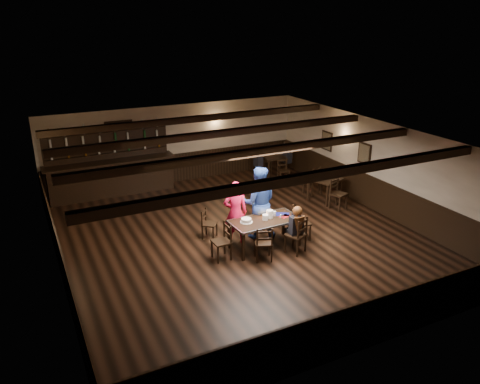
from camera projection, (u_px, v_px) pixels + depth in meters
name	position (u px, v px, depth m)	size (l,w,h in m)	color
ground	(239.00, 237.00, 12.45)	(10.00, 10.00, 0.00)	black
room_shell	(239.00, 174.00, 11.86)	(9.02, 10.02, 2.71)	beige
dining_table	(265.00, 222.00, 11.67)	(1.77, 0.93, 0.75)	black
chair_near_left	(264.00, 241.00, 11.05)	(0.52, 0.51, 0.88)	black
chair_near_right	(299.00, 233.00, 11.40)	(0.58, 0.57, 0.95)	black
chair_end_left	(224.00, 238.00, 11.18)	(0.41, 0.43, 0.90)	black
chair_end_right	(299.00, 220.00, 12.12)	(0.48, 0.49, 0.92)	black
chair_far_pushed	(207.00, 221.00, 12.25)	(0.51, 0.51, 0.79)	black
woman_pink	(235.00, 213.00, 11.83)	(0.61, 0.40, 1.68)	#FD154F
man_blue	(258.00, 203.00, 12.11)	(0.94, 0.74, 1.94)	navy
seated_person	(297.00, 222.00, 11.34)	(0.33, 0.49, 0.80)	black
cake	(246.00, 221.00, 11.49)	(0.31, 0.31, 0.10)	white
plate_stack_a	(265.00, 217.00, 11.61)	(0.15, 0.15, 0.14)	white
plate_stack_b	(270.00, 214.00, 11.72)	(0.17, 0.17, 0.20)	white
tea_light	(264.00, 217.00, 11.75)	(0.05, 0.05, 0.06)	#A5A8AD
salt_shaker	(281.00, 216.00, 11.73)	(0.04, 0.04, 0.09)	silver
pepper_shaker	(283.00, 216.00, 11.75)	(0.03, 0.03, 0.08)	#A5A8AD
drink_glass	(274.00, 213.00, 11.86)	(0.07, 0.07, 0.12)	silver
menu_red	(285.00, 216.00, 11.84)	(0.28, 0.19, 0.00)	maroon
menu_blue	(283.00, 214.00, 11.96)	(0.34, 0.24, 0.00)	#101250
bar_counter	(111.00, 173.00, 15.18)	(4.14, 0.70, 2.20)	black
back_table_a	(325.00, 181.00, 14.63)	(1.11, 1.11, 0.75)	black
back_table_b	(275.00, 160.00, 16.84)	(0.91, 0.91, 0.75)	black
bg_patron_left	(258.00, 157.00, 16.52)	(0.22, 0.35, 0.72)	black
bg_patron_right	(286.00, 152.00, 16.97)	(0.29, 0.42, 0.82)	black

